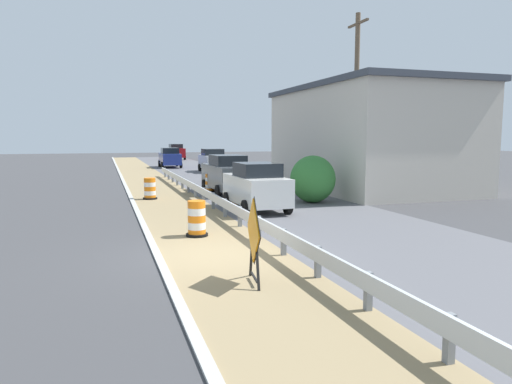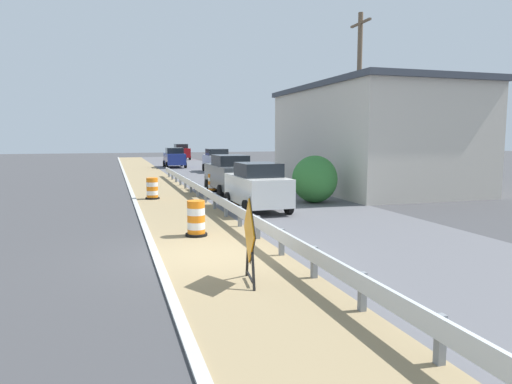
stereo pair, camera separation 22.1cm
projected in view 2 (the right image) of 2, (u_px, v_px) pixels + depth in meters
ground_plane at (207, 255)px, 12.15m from camera, size 160.00×160.00×0.00m
median_dirt_strip at (222, 254)px, 12.27m from camera, size 3.21×120.00×0.01m
far_lane_asphalt at (385, 241)px, 13.72m from camera, size 6.64×120.00×0.00m
curb_near_edge at (157, 258)px, 11.76m from camera, size 0.20×120.00×0.11m
guardrail_median at (246, 217)px, 14.93m from camera, size 0.18×44.88×0.71m
warning_sign_diamond at (250, 235)px, 9.69m from camera, size 0.23×1.43×1.85m
traffic_barrel_nearest at (196, 220)px, 14.41m from camera, size 0.68×0.68×1.10m
traffic_barrel_close at (239, 196)px, 20.79m from camera, size 0.70×0.70×0.96m
traffic_barrel_mid at (152, 189)px, 22.96m from camera, size 0.70×0.70×1.05m
traffic_barrel_far at (213, 184)px, 26.16m from camera, size 0.71×0.71×0.99m
car_lead_near_lane at (229, 174)px, 25.27m from camera, size 2.03×4.80×2.08m
car_trailing_near_lane at (181, 152)px, 62.68m from camera, size 2.06×4.47×2.08m
car_lead_far_lane at (257, 187)px, 19.40m from camera, size 2.03×4.13×1.99m
car_mid_far_lane at (217, 160)px, 40.74m from camera, size 2.12×4.13×2.00m
car_trailing_far_lane at (174, 158)px, 46.60m from camera, size 2.07×4.47×1.96m
roadside_shop_near at (370, 137)px, 27.26m from camera, size 7.82×12.68×6.00m
utility_pole_near at (358, 104)px, 23.09m from camera, size 0.24×1.80×9.04m
bush_roadside at (315, 179)px, 21.67m from camera, size 2.11×2.11×2.20m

